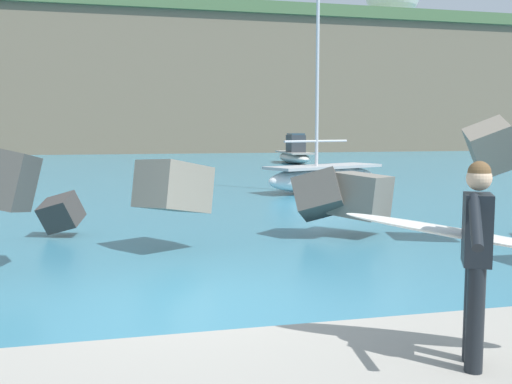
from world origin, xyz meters
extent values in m
plane|color=teal|center=(0.00, 0.00, 0.00)|extent=(400.00, 400.00, 0.00)
cube|color=gray|center=(6.29, 2.61, 1.95)|extent=(1.35, 1.25, 1.27)
cube|color=#3D3A38|center=(-2.03, 5.55, 0.52)|extent=(1.04, 0.96, 0.95)
cube|color=slate|center=(4.21, 4.12, 0.88)|extent=(1.54, 1.50, 1.03)
cube|color=gray|center=(0.15, 3.51, 1.21)|extent=(1.59, 1.57, 1.12)
cube|color=#4C4944|center=(3.32, 4.27, 0.89)|extent=(1.34, 1.50, 1.29)
cylinder|color=black|center=(1.94, -3.34, 0.69)|extent=(0.15, 0.15, 0.90)
cylinder|color=black|center=(2.06, -3.13, 0.69)|extent=(0.15, 0.15, 0.90)
cube|color=black|center=(2.00, -3.23, 1.44)|extent=(0.38, 0.44, 0.60)
sphere|color=#DBB28E|center=(2.00, -3.23, 1.87)|extent=(0.21, 0.21, 0.21)
sphere|color=brown|center=(2.00, -3.23, 1.92)|extent=(0.19, 0.19, 0.19)
cylinder|color=black|center=(1.77, -3.54, 1.56)|extent=(0.33, 0.50, 0.41)
cylinder|color=black|center=(2.12, -3.01, 1.40)|extent=(0.09, 0.09, 0.56)
ellipsoid|color=white|center=(2.07, -2.90, 1.34)|extent=(2.00, 1.33, 0.37)
ellipsoid|color=beige|center=(11.32, 31.42, 0.39)|extent=(2.13, 6.28, 0.78)
cube|color=#9C9991|center=(11.32, 31.42, 0.74)|extent=(1.96, 5.78, 0.10)
cube|color=#33383D|center=(11.28, 30.96, 1.36)|extent=(1.13, 1.92, 1.16)
cube|color=#334C5B|center=(11.28, 30.96, 2.00)|extent=(1.02, 1.73, 0.12)
ellipsoid|color=white|center=(6.64, 12.94, 0.49)|extent=(5.26, 3.43, 0.97)
cube|color=#ACACAC|center=(6.64, 12.94, 0.93)|extent=(4.84, 3.16, 0.10)
cylinder|color=silver|center=(6.30, 12.79, 4.54)|extent=(0.12, 0.12, 7.13)
cylinder|color=silver|center=(6.30, 12.79, 1.87)|extent=(2.81, 1.24, 0.08)
sphere|color=silver|center=(11.92, 32.83, 0.22)|extent=(0.44, 0.44, 0.44)
cube|color=#756651|center=(9.73, 70.74, 6.83)|extent=(73.11, 41.44, 13.67)
cube|color=#4C6B42|center=(9.73, 70.74, 14.27)|extent=(74.58, 42.27, 1.20)
cylinder|color=silver|center=(39.47, 73.49, 16.52)|extent=(6.17, 6.17, 3.30)
cube|color=beige|center=(4.15, 68.92, 18.00)|extent=(4.79, 6.08, 6.26)
cube|color=beige|center=(16.82, 76.54, 17.34)|extent=(5.75, 7.03, 4.94)
cube|color=#66564C|center=(16.82, 76.54, 19.96)|extent=(6.04, 7.38, 0.30)
cube|color=beige|center=(10.60, 79.25, 17.44)|extent=(4.96, 6.39, 5.14)
cube|color=#66564C|center=(10.60, 79.25, 20.16)|extent=(5.20, 6.71, 0.30)
camera|label=1|loc=(-0.98, -7.56, 2.27)|focal=41.53mm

